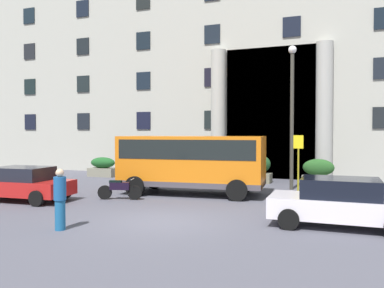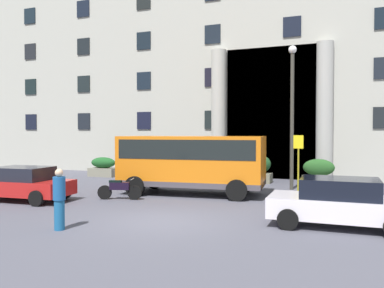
{
  "view_description": "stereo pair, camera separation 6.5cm",
  "coord_description": "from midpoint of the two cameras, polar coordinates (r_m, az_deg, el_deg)",
  "views": [
    {
      "loc": [
        5.43,
        -11.41,
        2.87
      ],
      "look_at": [
        -1.34,
        6.25,
        2.3
      ],
      "focal_mm": 36.8,
      "sensor_mm": 36.0,
      "label": 1
    },
    {
      "loc": [
        5.49,
        -11.38,
        2.87
      ],
      "look_at": [
        -1.34,
        6.25,
        2.3
      ],
      "focal_mm": 36.8,
      "sensor_mm": 36.0,
      "label": 2
    }
  ],
  "objects": [
    {
      "name": "orange_minibus",
      "position": [
        18.15,
        0.08,
        -2.26
      ],
      "size": [
        6.77,
        3.22,
        2.69
      ],
      "rotation": [
        0.0,
        0.0,
        0.09
      ],
      "color": "orange",
      "rests_on": "ground_plane"
    },
    {
      "name": "hedge_planter_far_east",
      "position": [
        22.27,
        17.97,
        -3.98
      ],
      "size": [
        1.71,
        0.75,
        1.43
      ],
      "color": "slate",
      "rests_on": "ground_plane"
    },
    {
      "name": "parked_sedan_second",
      "position": [
        12.82,
        20.74,
        -7.92
      ],
      "size": [
        4.17,
        2.07,
        1.48
      ],
      "rotation": [
        0.0,
        0.0,
        0.01
      ],
      "color": "silver",
      "rests_on": "ground_plane"
    },
    {
      "name": "hedge_planter_far_west",
      "position": [
        22.74,
        9.68,
        -3.6
      ],
      "size": [
        1.46,
        0.99,
        1.6
      ],
      "color": "#6E6C59",
      "rests_on": "ground_plane"
    },
    {
      "name": "parked_coupe_end",
      "position": [
        17.96,
        -23.17,
        -5.28
      ],
      "size": [
        4.15,
        2.24,
        1.42
      ],
      "rotation": [
        0.0,
        0.0,
        0.07
      ],
      "color": "#B31C1A",
      "rests_on": "ground_plane"
    },
    {
      "name": "motorcycle_near_kerb",
      "position": [
        17.12,
        -10.47,
        -6.42
      ],
      "size": [
        1.86,
        0.75,
        0.89
      ],
      "rotation": [
        0.0,
        0.0,
        0.29
      ],
      "color": "black",
      "rests_on": "ground_plane"
    },
    {
      "name": "lamppost_plaza_centre",
      "position": [
        20.27,
        14.4,
        5.42
      ],
      "size": [
        0.4,
        0.4,
        7.17
      ],
      "color": "#3C3931",
      "rests_on": "ground_plane"
    },
    {
      "name": "office_building_facade",
      "position": [
        29.9,
        10.53,
        12.28
      ],
      "size": [
        43.91,
        9.73,
        16.74
      ],
      "color": "#ADABA0",
      "rests_on": "ground_plane"
    },
    {
      "name": "bus_stop_sign",
      "position": [
        18.49,
        15.26,
        -2.02
      ],
      "size": [
        0.44,
        0.08,
        2.73
      ],
      "color": "#9F921B",
      "rests_on": "ground_plane"
    },
    {
      "name": "scooter_by_planter",
      "position": [
        20.25,
        -21.82,
        -5.26
      ],
      "size": [
        1.95,
        0.55,
        0.89
      ],
      "rotation": [
        0.0,
        0.0,
        0.09
      ],
      "color": "black",
      "rests_on": "ground_plane"
    },
    {
      "name": "hedge_planter_west",
      "position": [
        26.2,
        -12.67,
        -3.29
      ],
      "size": [
        1.82,
        0.92,
        1.25
      ],
      "color": "gray",
      "rests_on": "ground_plane"
    },
    {
      "name": "pedestrian_woman_with_bag",
      "position": [
        12.24,
        -18.54,
        -7.56
      ],
      "size": [
        0.36,
        0.36,
        1.8
      ],
      "rotation": [
        0.0,
        0.0,
        5.66
      ],
      "color": "#1A5789",
      "rests_on": "ground_plane"
    },
    {
      "name": "ground_plane",
      "position": [
        12.97,
        -4.41,
        -11.34
      ],
      "size": [
        80.0,
        64.0,
        0.12
      ],
      "primitive_type": "cube",
      "color": "#4A4A56"
    }
  ]
}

